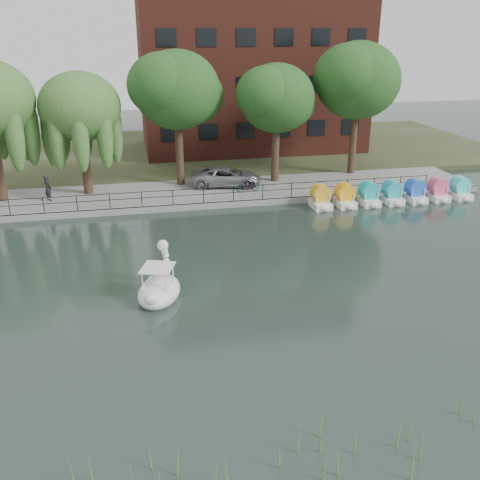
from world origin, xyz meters
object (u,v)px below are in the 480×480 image
object	(u,v)px
minivan	(227,175)
bicycle	(248,185)
pedestrian	(48,186)
swan_boat	(159,287)

from	to	relation	value
minivan	bicycle	size ratio (longest dim) A/B	3.34
minivan	pedestrian	size ratio (longest dim) A/B	2.90
pedestrian	bicycle	bearing A→B (deg)	-135.27
bicycle	swan_boat	distance (m)	15.59
minivan	pedestrian	bearing A→B (deg)	104.72
pedestrian	swan_boat	size ratio (longest dim) A/B	0.61
minivan	swan_boat	xyz separation A→B (m)	(-5.91, -15.59, -0.68)
bicycle	pedestrian	world-z (taller)	pedestrian
minivan	bicycle	world-z (taller)	minivan
minivan	swan_boat	bearing A→B (deg)	169.02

